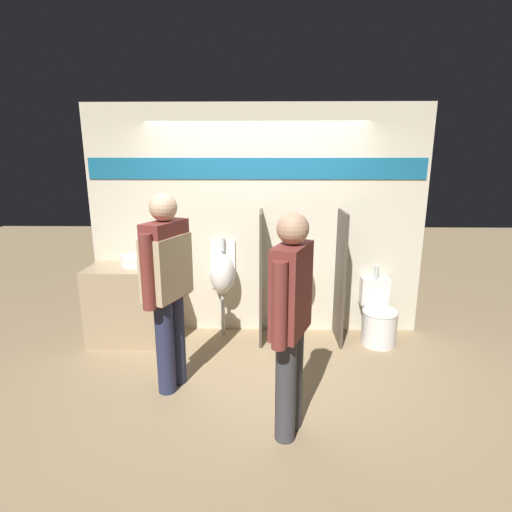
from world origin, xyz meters
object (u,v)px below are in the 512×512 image
(cell_phone, at_px, (153,269))
(urinal_near_counter, at_px, (222,273))
(person_with_lanyard, at_px, (291,318))
(person_in_vest, at_px, (167,280))
(sink_basin, at_px, (136,260))
(urinal_far, at_px, (300,274))
(toilet, at_px, (378,319))

(cell_phone, bearing_deg, urinal_near_counter, 19.63)
(cell_phone, height_order, person_with_lanyard, person_with_lanyard)
(person_in_vest, height_order, person_with_lanyard, person_in_vest)
(sink_basin, xyz_separation_m, urinal_far, (1.90, 0.09, -0.18))
(person_in_vest, bearing_deg, cell_phone, 45.52)
(urinal_near_counter, height_order, person_in_vest, person_in_vest)
(sink_basin, distance_m, urinal_near_counter, 1.01)
(urinal_near_counter, xyz_separation_m, person_in_vest, (-0.37, -1.15, 0.28))
(urinal_near_counter, bearing_deg, person_in_vest, -107.67)
(urinal_near_counter, height_order, toilet, urinal_near_counter)
(sink_basin, xyz_separation_m, urinal_near_counter, (0.99, 0.09, -0.18))
(urinal_far, bearing_deg, person_with_lanyard, -97.15)
(sink_basin, bearing_deg, cell_phone, -36.97)
(cell_phone, xyz_separation_m, urinal_near_counter, (0.75, 0.27, -0.12))
(person_in_vest, bearing_deg, person_with_lanyard, -98.39)
(urinal_near_counter, xyz_separation_m, toilet, (1.82, -0.17, -0.49))
(urinal_near_counter, height_order, urinal_far, same)
(cell_phone, distance_m, person_with_lanyard, 2.08)
(cell_phone, bearing_deg, urinal_far, 9.14)
(person_in_vest, distance_m, person_with_lanyard, 1.23)
(cell_phone, relative_size, person_with_lanyard, 0.08)
(sink_basin, distance_m, cell_phone, 0.31)
(urinal_near_counter, relative_size, person_in_vest, 0.65)
(person_with_lanyard, bearing_deg, toilet, -13.33)
(urinal_far, height_order, person_with_lanyard, person_with_lanyard)
(sink_basin, xyz_separation_m, person_in_vest, (0.62, -1.06, 0.10))
(cell_phone, height_order, toilet, cell_phone)
(sink_basin, height_order, person_with_lanyard, person_with_lanyard)
(urinal_far, bearing_deg, sink_basin, -177.39)
(urinal_far, bearing_deg, urinal_near_counter, 180.00)
(toilet, bearing_deg, urinal_near_counter, 174.80)
(toilet, bearing_deg, person_with_lanyard, -125.22)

